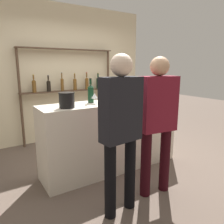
{
  "coord_description": "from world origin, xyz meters",
  "views": [
    {
      "loc": [
        -1.71,
        -2.68,
        1.57
      ],
      "look_at": [
        0.0,
        0.0,
        0.89
      ],
      "focal_mm": 35.0,
      "sensor_mm": 36.0,
      "label": 1
    }
  ],
  "objects_px": {
    "counter_bottle_0": "(91,93)",
    "ice_bucket": "(67,100)",
    "customer_left": "(121,124)",
    "counter_bottle_2": "(135,91)",
    "counter_bottle_3": "(137,90)",
    "cork_jar": "(111,95)",
    "customer_center": "(157,117)",
    "wine_glass": "(94,96)",
    "counter_bottle_1": "(156,90)"
  },
  "relations": [
    {
      "from": "counter_bottle_0",
      "to": "ice_bucket",
      "type": "distance_m",
      "value": 0.48
    },
    {
      "from": "counter_bottle_0",
      "to": "customer_left",
      "type": "bearing_deg",
      "value": -100.29
    },
    {
      "from": "counter_bottle_2",
      "to": "customer_left",
      "type": "xyz_separation_m",
      "value": [
        -0.9,
        -0.92,
        -0.18
      ]
    },
    {
      "from": "counter_bottle_3",
      "to": "cork_jar",
      "type": "relative_size",
      "value": 2.22
    },
    {
      "from": "cork_jar",
      "to": "customer_center",
      "type": "height_order",
      "value": "customer_center"
    },
    {
      "from": "counter_bottle_2",
      "to": "ice_bucket",
      "type": "relative_size",
      "value": 1.57
    },
    {
      "from": "cork_jar",
      "to": "wine_glass",
      "type": "bearing_deg",
      "value": -158.43
    },
    {
      "from": "counter_bottle_0",
      "to": "counter_bottle_2",
      "type": "relative_size",
      "value": 1.09
    },
    {
      "from": "counter_bottle_3",
      "to": "cork_jar",
      "type": "xyz_separation_m",
      "value": [
        -0.47,
        0.03,
        -0.06
      ]
    },
    {
      "from": "counter_bottle_1",
      "to": "customer_left",
      "type": "bearing_deg",
      "value": -145.8
    },
    {
      "from": "counter_bottle_3",
      "to": "customer_left",
      "type": "distance_m",
      "value": 1.46
    },
    {
      "from": "customer_left",
      "to": "cork_jar",
      "type": "bearing_deg",
      "value": -33.52
    },
    {
      "from": "counter_bottle_3",
      "to": "ice_bucket",
      "type": "bearing_deg",
      "value": -171.08
    },
    {
      "from": "counter_bottle_0",
      "to": "cork_jar",
      "type": "xyz_separation_m",
      "value": [
        0.37,
        0.03,
        -0.06
      ]
    },
    {
      "from": "counter_bottle_3",
      "to": "customer_center",
      "type": "distance_m",
      "value": 1.07
    },
    {
      "from": "wine_glass",
      "to": "customer_center",
      "type": "distance_m",
      "value": 0.94
    },
    {
      "from": "ice_bucket",
      "to": "customer_left",
      "type": "distance_m",
      "value": 0.87
    },
    {
      "from": "counter_bottle_2",
      "to": "wine_glass",
      "type": "relative_size",
      "value": 2.18
    },
    {
      "from": "ice_bucket",
      "to": "customer_center",
      "type": "distance_m",
      "value": 1.13
    },
    {
      "from": "counter_bottle_2",
      "to": "customer_left",
      "type": "height_order",
      "value": "customer_left"
    },
    {
      "from": "counter_bottle_2",
      "to": "wine_glass",
      "type": "xyz_separation_m",
      "value": [
        -0.72,
        -0.02,
        -0.02
      ]
    },
    {
      "from": "counter_bottle_2",
      "to": "ice_bucket",
      "type": "height_order",
      "value": "counter_bottle_2"
    },
    {
      "from": "ice_bucket",
      "to": "customer_left",
      "type": "relative_size",
      "value": 0.12
    },
    {
      "from": "cork_jar",
      "to": "customer_left",
      "type": "xyz_separation_m",
      "value": [
        -0.55,
        -1.05,
        -0.13
      ]
    },
    {
      "from": "wine_glass",
      "to": "counter_bottle_2",
      "type": "bearing_deg",
      "value": 1.38
    },
    {
      "from": "wine_glass",
      "to": "ice_bucket",
      "type": "distance_m",
      "value": 0.44
    },
    {
      "from": "counter_bottle_1",
      "to": "counter_bottle_2",
      "type": "bearing_deg",
      "value": -179.6
    },
    {
      "from": "cork_jar",
      "to": "counter_bottle_3",
      "type": "bearing_deg",
      "value": -3.3
    },
    {
      "from": "ice_bucket",
      "to": "customer_left",
      "type": "bearing_deg",
      "value": -73.06
    },
    {
      "from": "wine_glass",
      "to": "customer_left",
      "type": "height_order",
      "value": "customer_left"
    },
    {
      "from": "counter_bottle_0",
      "to": "counter_bottle_2",
      "type": "xyz_separation_m",
      "value": [
        0.72,
        -0.1,
        -0.01
      ]
    },
    {
      "from": "counter_bottle_0",
      "to": "customer_left",
      "type": "relative_size",
      "value": 0.21
    },
    {
      "from": "wine_glass",
      "to": "counter_bottle_0",
      "type": "bearing_deg",
      "value": 89.24
    },
    {
      "from": "counter_bottle_0",
      "to": "cork_jar",
      "type": "height_order",
      "value": "counter_bottle_0"
    },
    {
      "from": "counter_bottle_2",
      "to": "counter_bottle_3",
      "type": "relative_size",
      "value": 0.89
    },
    {
      "from": "counter_bottle_3",
      "to": "ice_bucket",
      "type": "height_order",
      "value": "counter_bottle_3"
    },
    {
      "from": "counter_bottle_1",
      "to": "customer_left",
      "type": "distance_m",
      "value": 1.66
    },
    {
      "from": "counter_bottle_0",
      "to": "counter_bottle_3",
      "type": "bearing_deg",
      "value": 0.36
    },
    {
      "from": "wine_glass",
      "to": "customer_left",
      "type": "xyz_separation_m",
      "value": [
        -0.18,
        -0.9,
        -0.16
      ]
    },
    {
      "from": "counter_bottle_2",
      "to": "cork_jar",
      "type": "relative_size",
      "value": 1.98
    },
    {
      "from": "counter_bottle_3",
      "to": "wine_glass",
      "type": "bearing_deg",
      "value": -172.05
    },
    {
      "from": "counter_bottle_1",
      "to": "counter_bottle_0",
      "type": "bearing_deg",
      "value": 175.54
    },
    {
      "from": "counter_bottle_3",
      "to": "wine_glass",
      "type": "height_order",
      "value": "counter_bottle_3"
    },
    {
      "from": "counter_bottle_0",
      "to": "counter_bottle_1",
      "type": "xyz_separation_m",
      "value": [
        1.18,
        -0.09,
        -0.02
      ]
    },
    {
      "from": "counter_bottle_1",
      "to": "ice_bucket",
      "type": "xyz_separation_m",
      "value": [
        -1.61,
        -0.1,
        -0.02
      ]
    },
    {
      "from": "counter_bottle_1",
      "to": "counter_bottle_3",
      "type": "height_order",
      "value": "counter_bottle_3"
    },
    {
      "from": "counter_bottle_0",
      "to": "customer_center",
      "type": "xyz_separation_m",
      "value": [
        0.39,
        -0.94,
        -0.21
      ]
    },
    {
      "from": "ice_bucket",
      "to": "customer_left",
      "type": "height_order",
      "value": "customer_left"
    },
    {
      "from": "counter_bottle_2",
      "to": "wine_glass",
      "type": "distance_m",
      "value": 0.72
    },
    {
      "from": "customer_left",
      "to": "wine_glass",
      "type": "bearing_deg",
      "value": -17.32
    }
  ]
}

